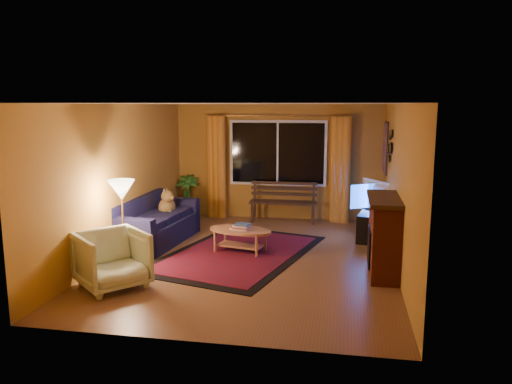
% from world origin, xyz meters
% --- Properties ---
extents(floor, '(4.50, 6.00, 0.02)m').
position_xyz_m(floor, '(0.00, 0.00, -0.01)').
color(floor, brown).
rests_on(floor, ground).
extents(ceiling, '(4.50, 6.00, 0.02)m').
position_xyz_m(ceiling, '(0.00, 0.00, 2.51)').
color(ceiling, white).
rests_on(ceiling, ground).
extents(wall_back, '(4.50, 0.02, 2.50)m').
position_xyz_m(wall_back, '(0.00, 3.01, 1.25)').
color(wall_back, '#BB8431').
rests_on(wall_back, ground).
extents(wall_left, '(0.02, 6.00, 2.50)m').
position_xyz_m(wall_left, '(-2.26, 0.00, 1.25)').
color(wall_left, '#BB8431').
rests_on(wall_left, ground).
extents(wall_right, '(0.02, 6.00, 2.50)m').
position_xyz_m(wall_right, '(2.26, 0.00, 1.25)').
color(wall_right, '#BB8431').
rests_on(wall_right, ground).
extents(window, '(2.00, 0.02, 1.30)m').
position_xyz_m(window, '(0.00, 2.94, 1.45)').
color(window, black).
rests_on(window, wall_back).
extents(curtain_rod, '(3.20, 0.03, 0.03)m').
position_xyz_m(curtain_rod, '(0.00, 2.90, 2.25)').
color(curtain_rod, '#BF8C3F').
rests_on(curtain_rod, wall_back).
extents(curtain_left, '(0.36, 0.36, 2.24)m').
position_xyz_m(curtain_left, '(-1.35, 2.88, 1.12)').
color(curtain_left, orange).
rests_on(curtain_left, ground).
extents(curtain_right, '(0.36, 0.36, 2.24)m').
position_xyz_m(curtain_right, '(1.35, 2.88, 1.12)').
color(curtain_right, orange).
rests_on(curtain_right, ground).
extents(bench, '(1.43, 0.43, 0.43)m').
position_xyz_m(bench, '(0.17, 2.65, 0.21)').
color(bench, black).
rests_on(bench, ground).
extents(potted_plant, '(0.60, 0.60, 0.94)m').
position_xyz_m(potted_plant, '(-2.00, 2.75, 0.47)').
color(potted_plant, '#235B1E').
rests_on(potted_plant, ground).
extents(sofa, '(1.08, 2.13, 0.83)m').
position_xyz_m(sofa, '(-1.90, 0.58, 0.42)').
color(sofa, '#131333').
rests_on(sofa, ground).
extents(dog, '(0.35, 0.46, 0.48)m').
position_xyz_m(dog, '(-1.85, 1.05, 0.65)').
color(dog, olive).
rests_on(dog, sofa).
extents(armchair, '(1.15, 1.15, 0.87)m').
position_xyz_m(armchair, '(-1.65, -1.65, 0.43)').
color(armchair, beige).
rests_on(armchair, ground).
extents(floor_lamp, '(0.25, 0.25, 1.36)m').
position_xyz_m(floor_lamp, '(-1.85, -0.85, 0.68)').
color(floor_lamp, '#BF8C3F').
rests_on(floor_lamp, ground).
extents(rug, '(2.83, 3.68, 0.02)m').
position_xyz_m(rug, '(-0.29, 0.18, 0.01)').
color(rug, '#7E0200').
rests_on(rug, ground).
extents(coffee_table, '(1.32, 1.32, 0.40)m').
position_xyz_m(coffee_table, '(-0.27, 0.29, 0.20)').
color(coffee_table, '#B47350').
rests_on(coffee_table, ground).
extents(tv_console, '(0.65, 1.30, 0.52)m').
position_xyz_m(tv_console, '(2.00, 1.69, 0.26)').
color(tv_console, black).
rests_on(tv_console, ground).
extents(television, '(0.63, 0.90, 0.56)m').
position_xyz_m(television, '(2.00, 1.69, 0.80)').
color(television, black).
rests_on(television, tv_console).
extents(fireplace, '(0.40, 1.20, 1.10)m').
position_xyz_m(fireplace, '(2.05, -0.40, 0.55)').
color(fireplace, maroon).
rests_on(fireplace, ground).
extents(mirror_cluster, '(0.06, 0.60, 0.56)m').
position_xyz_m(mirror_cluster, '(2.21, 1.30, 1.80)').
color(mirror_cluster, black).
rests_on(mirror_cluster, wall_right).
extents(painting, '(0.04, 0.76, 0.96)m').
position_xyz_m(painting, '(2.22, 2.45, 1.65)').
color(painting, '#C54F13').
rests_on(painting, wall_right).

